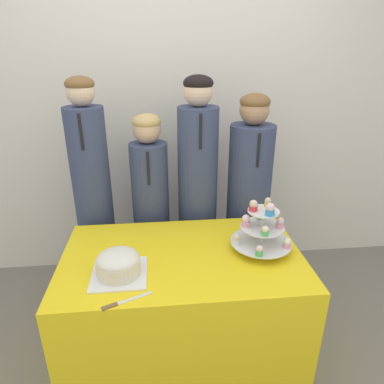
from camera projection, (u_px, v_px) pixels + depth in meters
wall_back at (171, 108)px, 2.64m from camera, size 9.00×0.06×2.70m
table at (183, 308)px, 2.00m from camera, size 1.30×0.79×0.74m
round_cake at (118, 264)px, 1.67m from camera, size 0.27×0.27×0.13m
cake_knife at (119, 303)px, 1.50m from camera, size 0.22×0.11×0.01m
cupcake_stand at (262, 228)px, 1.86m from camera, size 0.34×0.34×0.31m
student_0 at (94, 204)px, 2.34m from camera, size 0.25×0.26×1.63m
student_1 at (151, 216)px, 2.42m from camera, size 0.25×0.26×1.40m
student_2 at (198, 200)px, 2.41m from camera, size 0.27×0.28×1.63m
student_3 at (248, 206)px, 2.47m from camera, size 0.30×0.31×1.51m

